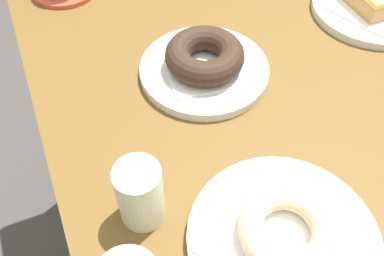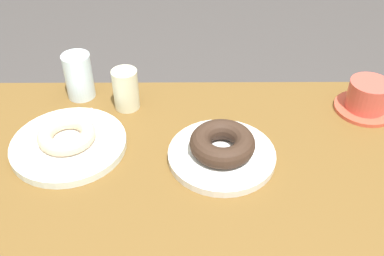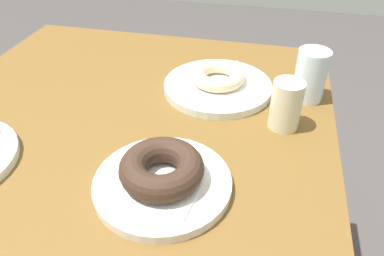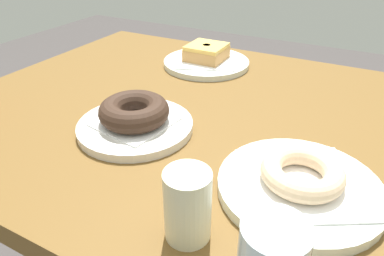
{
  "view_description": "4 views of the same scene",
  "coord_description": "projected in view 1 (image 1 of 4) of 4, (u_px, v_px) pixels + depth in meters",
  "views": [
    {
      "loc": [
        -0.38,
        0.33,
        1.19
      ],
      "look_at": [
        -0.05,
        0.19,
        0.76
      ],
      "focal_mm": 39.24,
      "sensor_mm": 36.0,
      "label": 1
    },
    {
      "loc": [
        -0.0,
        -0.5,
        1.31
      ],
      "look_at": [
        0.0,
        0.16,
        0.77
      ],
      "focal_mm": 42.39,
      "sensor_mm": 36.0,
      "label": 2
    },
    {
      "loc": [
        0.43,
        0.25,
        1.13
      ],
      "look_at": [
        -0.03,
        0.15,
        0.78
      ],
      "focal_mm": 34.85,
      "sensor_mm": 36.0,
      "label": 3
    },
    {
      "loc": [
        -0.27,
        0.54,
        1.05
      ],
      "look_at": [
        -0.05,
        0.12,
        0.77
      ],
      "focal_mm": 32.45,
      "sensor_mm": 36.0,
      "label": 4
    }
  ],
  "objects": [
    {
      "name": "plate_glazed_square",
      "position": [
        372.0,
        9.0,
        0.76
      ],
      "size": [
        0.22,
        0.22,
        0.01
      ],
      "primitive_type": "cylinder",
      "color": "silver",
      "rests_on": "table"
    },
    {
      "name": "plate_sugar_ring",
      "position": [
        283.0,
        240.0,
        0.48
      ],
      "size": [
        0.22,
        0.22,
        0.02
      ],
      "primitive_type": "cylinder",
      "color": "silver",
      "rests_on": "table"
    },
    {
      "name": "plate_chocolate_ring",
      "position": [
        204.0,
        70.0,
        0.66
      ],
      "size": [
        0.2,
        0.2,
        0.01
      ],
      "primitive_type": "cylinder",
      "color": "silver",
      "rests_on": "table"
    },
    {
      "name": "napkin_glazed_square",
      "position": [
        374.0,
        5.0,
        0.75
      ],
      "size": [
        0.19,
        0.19,
        0.0
      ],
      "primitive_type": "cube",
      "rotation": [
        0.0,
        0.0,
        0.39
      ],
      "color": "white",
      "rests_on": "plate_glazed_square"
    },
    {
      "name": "donut_chocolate_ring",
      "position": [
        205.0,
        55.0,
        0.63
      ],
      "size": [
        0.12,
        0.12,
        0.04
      ],
      "primitive_type": "torus",
      "color": "#352319",
      "rests_on": "napkin_chocolate_ring"
    },
    {
      "name": "donut_sugar_ring",
      "position": [
        287.0,
        230.0,
        0.46
      ],
      "size": [
        0.11,
        0.11,
        0.03
      ],
      "primitive_type": "torus",
      "color": "beige",
      "rests_on": "napkin_sugar_ring"
    },
    {
      "name": "napkin_sugar_ring",
      "position": [
        284.0,
        236.0,
        0.47
      ],
      "size": [
        0.21,
        0.21,
        0.0
      ],
      "primitive_type": "cube",
      "rotation": [
        0.0,
        0.0,
        0.52
      ],
      "color": "white",
      "rests_on": "plate_sugar_ring"
    },
    {
      "name": "table",
      "position": [
        280.0,
        120.0,
        0.74
      ],
      "size": [
        0.97,
        0.77,
        0.73
      ],
      "color": "brown",
      "rests_on": "ground_plane"
    },
    {
      "name": "napkin_chocolate_ring",
      "position": [
        204.0,
        66.0,
        0.65
      ],
      "size": [
        0.13,
        0.13,
        0.0
      ],
      "primitive_type": "cube",
      "rotation": [
        0.0,
        0.0,
        -0.16
      ],
      "color": "white",
      "rests_on": "plate_chocolate_ring"
    },
    {
      "name": "sugar_jar",
      "position": [
        140.0,
        194.0,
        0.47
      ],
      "size": [
        0.05,
        0.05,
        0.09
      ],
      "primitive_type": "cylinder",
      "color": "beige",
      "rests_on": "table"
    }
  ]
}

